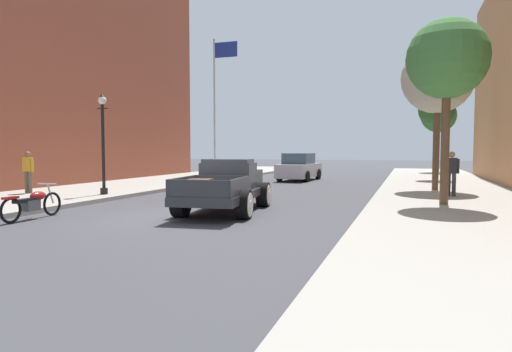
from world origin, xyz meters
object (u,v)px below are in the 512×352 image
object	(u,v)px
street_tree_farthest	(439,116)
pedestrian_sidewalk_right	(452,171)
hotrod_truck_gunmetal	(228,186)
street_tree_second	(438,78)
pedestrian_sidewalk_left	(28,170)
street_tree_third	(437,111)
car_background_silver	(299,168)
flagpole	(217,91)
motorcycle_parked	(32,203)
street_tree_nearest	(447,60)
street_lamp_near	(103,136)

from	to	relation	value
street_tree_farthest	pedestrian_sidewalk_right	bearing A→B (deg)	-91.79
hotrod_truck_gunmetal	street_tree_second	xyz separation A→B (m)	(6.33, 7.87, 4.13)
pedestrian_sidewalk_left	street_tree_third	distance (m)	21.23
car_background_silver	flagpole	xyz separation A→B (m)	(-5.97, 1.29, 5.00)
flagpole	street_tree_third	size ratio (longest dim) A/B	1.83
street_tree_second	street_tree_farthest	distance (m)	16.20
car_background_silver	pedestrian_sidewalk_left	world-z (taller)	pedestrian_sidewalk_left
car_background_silver	pedestrian_sidewalk_right	bearing A→B (deg)	-47.35
street_tree_second	street_tree_farthest	size ratio (longest dim) A/B	1.11
hotrod_truck_gunmetal	flagpole	distance (m)	17.27
hotrod_truck_gunmetal	motorcycle_parked	distance (m)	5.42
motorcycle_parked	street_tree_nearest	size ratio (longest dim) A/B	0.37
pedestrian_sidewalk_right	street_tree_third	xyz separation A→B (m)	(-0.04, 9.80, 3.01)
hotrod_truck_gunmetal	street_tree_nearest	size ratio (longest dim) A/B	0.88
pedestrian_sidewalk_left	street_tree_farthest	distance (m)	28.41
flagpole	pedestrian_sidewalk_left	bearing A→B (deg)	-97.91
hotrod_truck_gunmetal	pedestrian_sidewalk_right	xyz separation A→B (m)	(6.75, 5.24, 0.33)
street_tree_second	street_tree_farthest	bearing A→B (deg)	86.45
pedestrian_sidewalk_left	motorcycle_parked	bearing A→B (deg)	-42.86
street_lamp_near	street_tree_farthest	size ratio (longest dim) A/B	0.68
pedestrian_sidewalk_right	street_tree_second	bearing A→B (deg)	98.92
motorcycle_parked	flagpole	distance (m)	19.26
street_tree_second	flagpole	bearing A→B (deg)	151.96
car_background_silver	street_lamp_near	bearing A→B (deg)	-111.82
car_background_silver	street_tree_second	size ratio (longest dim) A/B	0.70
street_lamp_near	street_tree_nearest	world-z (taller)	street_tree_nearest
motorcycle_parked	street_tree_second	bearing A→B (deg)	46.59
street_tree_nearest	street_tree_third	world-z (taller)	street_tree_nearest
street_tree_nearest	street_lamp_near	bearing A→B (deg)	-175.85
hotrod_truck_gunmetal	pedestrian_sidewalk_left	distance (m)	9.00
motorcycle_parked	street_tree_third	bearing A→B (deg)	59.15
hotrod_truck_gunmetal	flagpole	world-z (taller)	flagpole
street_lamp_near	flagpole	xyz separation A→B (m)	(-1.14, 13.34, 3.39)
car_background_silver	street_lamp_near	world-z (taller)	street_lamp_near
flagpole	street_tree_second	xyz separation A→B (m)	(13.33, -7.10, -0.89)
street_lamp_near	street_tree_third	xyz separation A→B (m)	(12.56, 13.41, 1.71)
hotrod_truck_gunmetal	pedestrian_sidewalk_left	xyz separation A→B (m)	(-8.94, 1.00, 0.33)
street_tree_third	street_tree_farthest	bearing A→B (deg)	86.00
motorcycle_parked	pedestrian_sidewalk_right	world-z (taller)	pedestrian_sidewalk_right
hotrod_truck_gunmetal	pedestrian_sidewalk_left	world-z (taller)	pedestrian_sidewalk_left
hotrod_truck_gunmetal	car_background_silver	world-z (taller)	car_background_silver
flagpole	street_tree_third	xyz separation A→B (m)	(13.70, 0.07, -1.67)
pedestrian_sidewalk_left	pedestrian_sidewalk_right	world-z (taller)	same
hotrod_truck_gunmetal	car_background_silver	bearing A→B (deg)	94.29
motorcycle_parked	street_tree_farthest	xyz separation A→B (m)	(11.60, 27.37, 4.01)
flagpole	street_tree_nearest	size ratio (longest dim) A/B	1.59
street_tree_nearest	motorcycle_parked	bearing A→B (deg)	-151.06
pedestrian_sidewalk_left	street_tree_third	xyz separation A→B (m)	(15.64, 14.04, 3.01)
car_background_silver	street_tree_second	xyz separation A→B (m)	(7.36, -5.81, 4.11)
street_lamp_near	street_tree_farthest	bearing A→B (deg)	59.52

